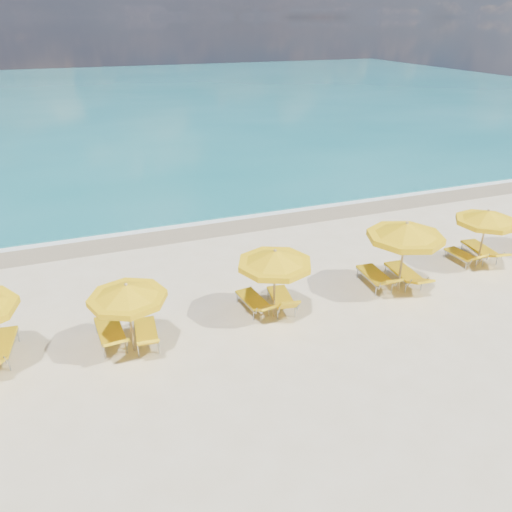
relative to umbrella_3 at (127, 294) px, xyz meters
name	(u,v)px	position (x,y,z in m)	size (l,w,h in m)	color
ground_plane	(273,310)	(4.37, 0.57, -1.80)	(120.00, 120.00, 0.00)	beige
ocean	(109,99)	(4.37, 48.57, -1.80)	(120.00, 80.00, 0.30)	#146C74
wet_sand_band	(208,226)	(4.37, 7.97, -1.80)	(120.00, 2.60, 0.01)	tan
foam_line	(203,220)	(4.37, 8.77, -1.80)	(120.00, 1.20, 0.03)	white
whitecap_near	(58,180)	(-1.63, 17.57, -1.80)	(14.00, 0.36, 0.05)	white
whitecap_far	(249,136)	(12.37, 24.57, -1.80)	(18.00, 0.30, 0.05)	white
umbrella_3	(127,294)	(0.00, 0.00, 0.00)	(2.22, 2.22, 2.11)	tan
umbrella_4	(275,260)	(4.25, 0.24, 0.13)	(2.30, 2.30, 2.26)	tan
umbrella_5	(406,232)	(8.72, 0.21, 0.33)	(2.59, 2.59, 2.49)	tan
umbrella_6	(487,218)	(12.61, 0.79, 0.06)	(2.64, 2.64, 2.18)	tan
lounger_2_right	(1,351)	(-3.34, 0.91, -1.55)	(0.91, 2.14, 0.77)	#A5A8AD
lounger_3_left	(111,336)	(-0.53, 0.54, -1.55)	(0.81, 2.08, 0.86)	#A5A8AD
lounger_3_right	(147,337)	(0.39, 0.20, -1.58)	(0.74, 1.83, 0.81)	#A5A8AD
lounger_4_left	(253,304)	(3.79, 0.80, -1.58)	(0.78, 1.85, 0.69)	#A5A8AD
lounger_4_right	(282,302)	(4.64, 0.56, -1.57)	(0.86, 1.86, 0.86)	#A5A8AD
lounger_5_left	(375,280)	(8.17, 0.76, -1.56)	(0.79, 2.02, 0.86)	#A5A8AD
lounger_5_right	(404,277)	(9.21, 0.59, -1.56)	(0.81, 2.12, 0.74)	#A5A8AD
lounger_6_left	(461,258)	(12.15, 1.14, -1.60)	(0.61, 1.63, 0.73)	#A5A8AD
lounger_6_right	(480,253)	(13.05, 1.18, -1.56)	(0.91, 2.11, 0.76)	#A5A8AD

